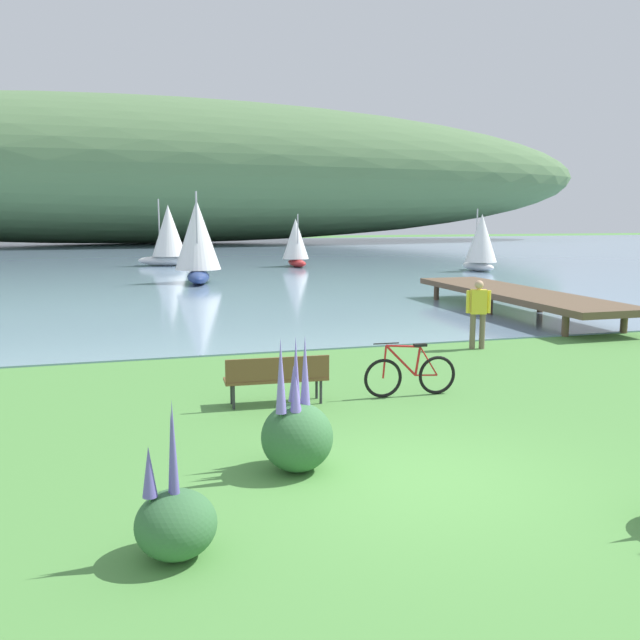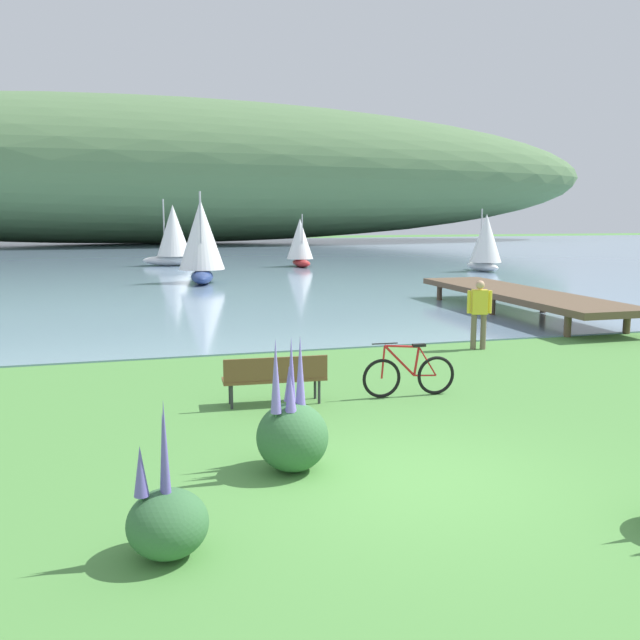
# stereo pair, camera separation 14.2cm
# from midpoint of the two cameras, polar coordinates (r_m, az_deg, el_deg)

# --- Properties ---
(ground_plane) EXTENTS (200.00, 200.00, 0.00)m
(ground_plane) POSITION_cam_midpoint_polar(r_m,az_deg,el_deg) (8.65, 8.40, -13.37)
(ground_plane) COLOR #518E42
(bay_water) EXTENTS (180.00, 80.00, 0.04)m
(bay_water) POSITION_cam_midpoint_polar(r_m,az_deg,el_deg) (55.58, -12.04, 5.39)
(bay_water) COLOR #7A99B2
(bay_water) RESTS_ON ground
(distant_hillside) EXTENTS (116.53, 28.00, 16.81)m
(distant_hillside) POSITION_cam_midpoint_polar(r_m,az_deg,el_deg) (82.64, -14.72, 12.24)
(distant_hillside) COLOR #567A4C
(distant_hillside) RESTS_ON bay_water
(park_bench_near_camera) EXTENTS (1.82, 0.56, 0.88)m
(park_bench_near_camera) POSITION_cam_midpoint_polar(r_m,az_deg,el_deg) (11.58, -3.53, -4.80)
(park_bench_near_camera) COLOR brown
(park_bench_near_camera) RESTS_ON ground
(bicycle_leaning_near_bench) EXTENTS (1.77, 0.14, 1.01)m
(bicycle_leaning_near_bench) POSITION_cam_midpoint_polar(r_m,az_deg,el_deg) (12.27, 7.96, -4.68)
(bicycle_leaning_near_bench) COLOR black
(bicycle_leaning_near_bench) RESTS_ON ground
(person_at_shoreline) EXTENTS (0.59, 0.31, 1.71)m
(person_at_shoreline) POSITION_cam_midpoint_polar(r_m,az_deg,el_deg) (16.78, 13.75, 0.83)
(person_at_shoreline) COLOR #72604C
(person_at_shoreline) RESTS_ON ground
(echium_bush_closest_to_camera) EXTENTS (0.79, 0.79, 1.58)m
(echium_bush_closest_to_camera) POSITION_cam_midpoint_polar(r_m,az_deg,el_deg) (6.82, -12.39, -16.42)
(echium_bush_closest_to_camera) COLOR #386B3D
(echium_bush_closest_to_camera) RESTS_ON ground
(echium_bush_mid_cluster) EXTENTS (0.93, 0.93, 1.78)m
(echium_bush_mid_cluster) POSITION_cam_midpoint_polar(r_m,az_deg,el_deg) (8.67, -1.92, -9.56)
(echium_bush_mid_cluster) COLOR #386B3D
(echium_bush_mid_cluster) RESTS_ON ground
(sailboat_nearest_to_shore) EXTENTS (2.44, 3.82, 4.38)m
(sailboat_nearest_to_shore) POSITION_cam_midpoint_polar(r_m,az_deg,el_deg) (32.84, -10.03, 6.76)
(sailboat_nearest_to_shore) COLOR navy
(sailboat_nearest_to_shore) RESTS_ON bay_water
(sailboat_mid_bay) EXTENTS (1.79, 2.90, 3.35)m
(sailboat_mid_bay) POSITION_cam_midpoint_polar(r_m,az_deg,el_deg) (42.78, -1.62, 6.72)
(sailboat_mid_bay) COLOR #B22323
(sailboat_mid_bay) RESTS_ON bay_water
(sailboat_toward_hillside) EXTENTS (1.94, 3.15, 3.65)m
(sailboat_toward_hillside) POSITION_cam_midpoint_polar(r_m,az_deg,el_deg) (40.24, 14.13, 6.51)
(sailboat_toward_hillside) COLOR white
(sailboat_toward_hillside) RESTS_ON bay_water
(sailboat_far_off) EXTENTS (3.75, 2.89, 4.30)m
(sailboat_far_off) POSITION_cam_midpoint_polar(r_m,az_deg,el_deg) (44.50, -12.44, 7.18)
(sailboat_far_off) COLOR white
(sailboat_far_off) RESTS_ON bay_water
(pier_dock) EXTENTS (2.40, 10.00, 0.80)m
(pier_dock) POSITION_cam_midpoint_polar(r_m,az_deg,el_deg) (23.10, 16.85, 2.14)
(pier_dock) COLOR brown
(pier_dock) RESTS_ON ground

